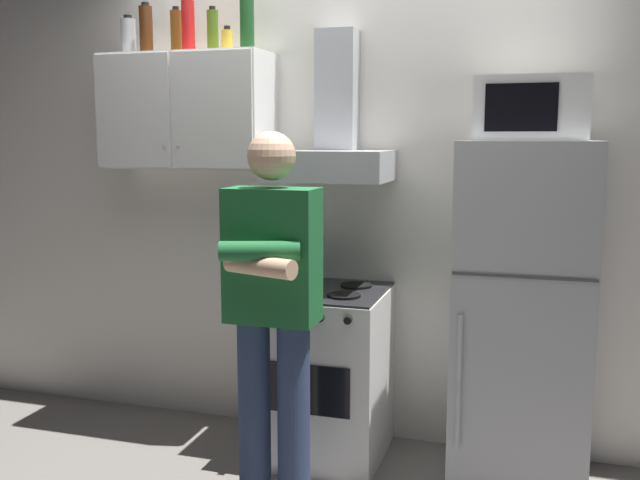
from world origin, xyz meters
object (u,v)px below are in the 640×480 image
Objects in this scene: bottle_wine_green at (247,21)px; upper_cabinet at (187,112)px; range_hood at (332,141)px; bottle_beer_brown at (176,32)px; bottle_canister_steel at (128,37)px; microwave at (531,109)px; bottle_spice_jar at (227,40)px; bottle_olive_oil at (213,31)px; person_standing at (272,310)px; bottle_rum_dark at (146,30)px; bottle_soda_red at (188,26)px; stove_oven at (325,373)px; refrigerator at (522,316)px.

upper_cabinet is at bearing -176.25° from bottle_wine_green.
range_hood is at bearing -2.62° from bottle_wine_green.
bottle_canister_steel is at bearing -176.46° from bottle_beer_brown.
microwave is at bearing -3.60° from bottle_canister_steel.
bottle_olive_oil is at bearing 150.18° from bottle_spice_jar.
bottle_rum_dark is (-0.99, 0.74, 1.28)m from person_standing.
bottle_olive_oil is at bearing 175.19° from microwave.
bottle_rum_dark is 0.27m from bottle_soda_red.
bottle_spice_jar is (-0.55, -0.04, 0.51)m from range_hood.
bottle_soda_red is at bearing 172.23° from stove_oven.
bottle_soda_red is (-0.22, 0.01, 0.08)m from bottle_spice_jar.
range_hood is 3.50× the size of bottle_canister_steel.
stove_oven is 1.85m from bottle_olive_oil.
bottle_canister_steel is (-0.69, 0.00, -0.05)m from bottle_wine_green.
bottle_rum_dark is 0.12m from bottle_canister_steel.
bottle_soda_red reaches higher than bottle_spice_jar.
bottle_soda_red is (0.27, -0.03, 0.00)m from bottle_rum_dark.
bottle_rum_dark reaches higher than person_standing.
range_hood is (0.80, 0.00, -0.15)m from upper_cabinet.
refrigerator is 3.33× the size of microwave.
bottle_canister_steel is (-2.10, 0.13, 0.41)m from microwave.
refrigerator is at bearing -4.07° from upper_cabinet.
upper_cabinet is 3.64× the size of bottle_beer_brown.
bottle_canister_steel is at bearing 178.77° from range_hood.
bottle_canister_steel is at bearing -179.68° from bottle_olive_oil.
bottle_wine_green is 1.14× the size of bottle_soda_red.
bottle_beer_brown is at bearing 3.54° from bottle_canister_steel.
person_standing is (-0.05, -0.73, -0.70)m from range_hood.
refrigerator is 5.89× the size of bottle_rum_dark.
bottle_soda_red is at bearing -6.89° from bottle_canister_steel.
bottle_olive_oil is at bearing 177.60° from range_hood.
bottle_wine_green reaches higher than upper_cabinet.
refrigerator is 0.98× the size of person_standing.
range_hood is 0.97m from microwave.
bottle_spice_jar is (-0.55, 0.09, 1.67)m from stove_oven.
refrigerator is at bearing -5.95° from bottle_wine_green.
stove_oven is 2.07m from bottle_canister_steel.
bottle_wine_green is at bearing 1.07° from bottle_rum_dark.
person_standing is 1.56m from bottle_wine_green.
bottle_rum_dark is at bearing 173.16° from bottle_soda_red.
bottle_soda_red is at bearing 135.39° from person_standing.
bottle_soda_red is at bearing 176.53° from refrigerator.
bottle_beer_brown reaches higher than microwave.
bottle_spice_jar is at bearing -5.31° from bottle_rum_dark.
bottle_rum_dark is at bearing -168.94° from bottle_beer_brown.
bottle_soda_red is (-0.12, -0.05, 0.02)m from bottle_olive_oil.
bottle_beer_brown is (-0.87, 0.17, 1.73)m from stove_oven.
bottle_spice_jar is at bearing -5.64° from bottle_canister_steel.
bottle_wine_green reaches higher than bottle_beer_brown.
refrigerator is 2.42m from bottle_rum_dark.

